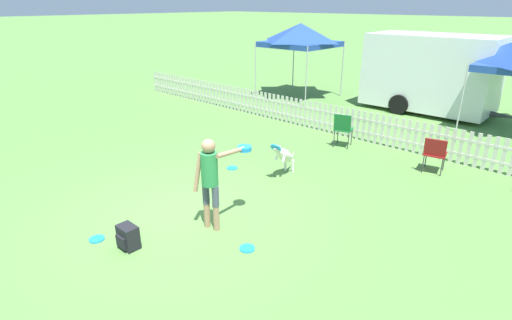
% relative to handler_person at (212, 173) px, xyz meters
% --- Properties ---
extents(ground_plane, '(240.00, 240.00, 0.00)m').
position_rel_handler_person_xyz_m(ground_plane, '(-0.73, -0.12, -1.02)').
color(ground_plane, '#5B8C42').
extents(handler_person, '(0.50, 1.04, 1.63)m').
position_rel_handler_person_xyz_m(handler_person, '(0.00, 0.00, 0.00)').
color(handler_person, tan).
rests_on(handler_person, ground_plane).
extents(leaping_dog, '(0.41, 1.03, 0.88)m').
position_rel_handler_person_xyz_m(leaping_dog, '(-0.50, 2.54, -0.52)').
color(leaping_dog, beige).
rests_on(leaping_dog, ground_plane).
extents(frisbee_near_handler, '(0.24, 0.24, 0.02)m').
position_rel_handler_person_xyz_m(frisbee_near_handler, '(-1.13, -1.58, -1.01)').
color(frisbee_near_handler, '#1E8CD8').
rests_on(frisbee_near_handler, ground_plane).
extents(frisbee_near_dog, '(0.24, 0.24, 0.02)m').
position_rel_handler_person_xyz_m(frisbee_near_dog, '(0.89, -0.10, -1.01)').
color(frisbee_near_dog, '#1E8CD8').
rests_on(frisbee_near_dog, ground_plane).
extents(frisbee_midfield, '(0.24, 0.24, 0.02)m').
position_rel_handler_person_xyz_m(frisbee_midfield, '(-1.65, 2.05, -1.01)').
color(frisbee_midfield, '#1E8CD8').
rests_on(frisbee_midfield, ground_plane).
extents(backpack_on_grass, '(0.34, 0.27, 0.39)m').
position_rel_handler_person_xyz_m(backpack_on_grass, '(-0.54, -1.34, -0.83)').
color(backpack_on_grass, black).
rests_on(backpack_on_grass, ground_plane).
extents(picket_fence, '(19.50, 0.04, 0.85)m').
position_rel_handler_person_xyz_m(picket_fence, '(-0.73, 5.95, -0.59)').
color(picket_fence, beige).
rests_on(picket_fence, ground_plane).
extents(folding_chair_blue_left, '(0.55, 0.57, 0.84)m').
position_rel_handler_person_xyz_m(folding_chair_blue_left, '(1.92, 4.97, -0.51)').
color(folding_chair_blue_left, '#333338').
rests_on(folding_chair_blue_left, ground_plane).
extents(folding_chair_green_right, '(0.57, 0.58, 0.93)m').
position_rel_handler_person_xyz_m(folding_chair_green_right, '(-0.53, 5.10, -0.46)').
color(folding_chair_green_right, '#333338').
rests_on(folding_chair_green_right, ground_plane).
extents(canopy_tent_main, '(2.55, 2.55, 2.89)m').
position_rel_handler_person_xyz_m(canopy_tent_main, '(-5.13, 9.31, 1.42)').
color(canopy_tent_main, '#B2B2B2').
rests_on(canopy_tent_main, ground_plane).
extents(equipment_trailer, '(5.00, 2.41, 2.64)m').
position_rel_handler_person_xyz_m(equipment_trailer, '(-0.35, 10.52, 0.37)').
color(equipment_trailer, white).
rests_on(equipment_trailer, ground_plane).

